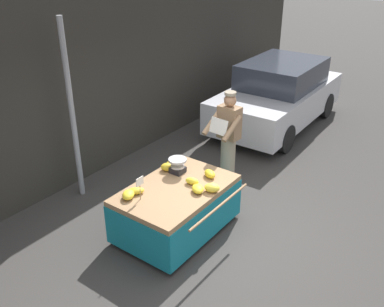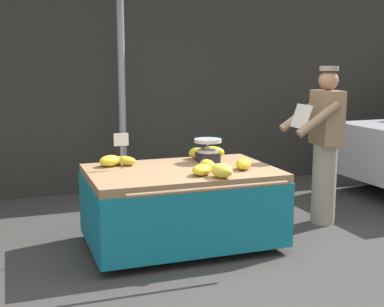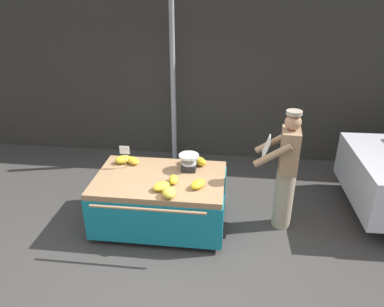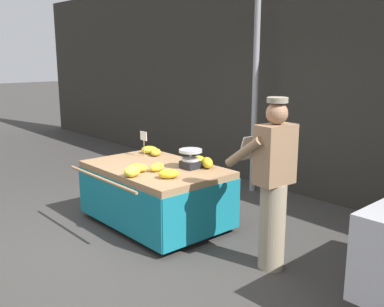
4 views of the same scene
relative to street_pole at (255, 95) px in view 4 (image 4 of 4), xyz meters
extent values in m
plane|color=#383533|center=(0.37, -2.55, -1.50)|extent=(60.00, 60.00, 0.00)
cube|color=#2D2B26|center=(0.37, 0.50, 0.23)|extent=(16.00, 0.24, 3.46)
cylinder|color=gray|center=(0.00, 0.00, 0.00)|extent=(0.09, 0.09, 3.00)
cube|color=#93704C|center=(0.13, -1.99, -0.78)|extent=(1.76, 1.16, 0.08)
cylinder|color=black|center=(-0.67, -1.99, -1.15)|extent=(0.05, 0.70, 0.70)
cylinder|color=#B7B7BC|center=(-0.70, -1.99, -1.15)|extent=(0.01, 0.13, 0.13)
cylinder|color=black|center=(0.93, -1.99, -1.15)|extent=(0.05, 0.70, 0.70)
cylinder|color=#B7B7BC|center=(0.96, -1.99, -1.15)|extent=(0.01, 0.13, 0.13)
cylinder|color=#4C4742|center=(0.13, -1.49, -1.16)|extent=(0.05, 0.05, 0.68)
cube|color=#147284|center=(0.13, -2.57, -1.12)|extent=(1.76, 0.02, 0.60)
cube|color=#147284|center=(0.13, -1.41, -1.12)|extent=(1.76, 0.02, 0.60)
cube|color=#147284|center=(-0.75, -1.99, -1.12)|extent=(0.02, 1.16, 0.60)
cube|color=#147284|center=(1.01, -1.99, -1.12)|extent=(0.02, 1.16, 0.60)
cylinder|color=#93704C|center=(0.13, -2.75, -0.76)|extent=(1.41, 0.04, 0.04)
cube|color=black|center=(0.50, -1.73, -0.70)|extent=(0.20, 0.20, 0.09)
cylinder|color=#B7B7BC|center=(0.50, -1.73, -0.60)|extent=(0.02, 0.02, 0.11)
cylinder|color=#B7B7BC|center=(0.50, -1.73, -0.53)|extent=(0.28, 0.28, 0.03)
cylinder|color=#B7B7BC|center=(0.50, -1.73, -0.63)|extent=(0.21, 0.21, 0.03)
cylinder|color=#997A51|center=(-0.40, -1.78, -0.63)|extent=(0.01, 0.01, 0.22)
cube|color=white|center=(-0.40, -1.79, -0.46)|extent=(0.14, 0.01, 0.12)
ellipsoid|color=gold|center=(-0.34, -1.63, -0.70)|extent=(0.28, 0.27, 0.09)
ellipsoid|color=yellow|center=(0.35, -2.12, -0.69)|extent=(0.15, 0.22, 0.10)
ellipsoid|color=gold|center=(0.68, -2.21, -0.69)|extent=(0.24, 0.27, 0.11)
ellipsoid|color=yellow|center=(0.35, -2.47, -0.68)|extent=(0.23, 0.26, 0.13)
ellipsoid|color=yellow|center=(0.22, -2.31, -0.69)|extent=(0.28, 0.28, 0.10)
ellipsoid|color=yellow|center=(-0.48, -1.63, -0.69)|extent=(0.29, 0.27, 0.11)
ellipsoid|color=gold|center=(0.46, -1.57, -0.68)|extent=(0.26, 0.26, 0.12)
ellipsoid|color=gold|center=(0.62, -1.57, -0.68)|extent=(0.28, 0.24, 0.13)
cylinder|color=gray|center=(1.83, -1.82, -1.06)|extent=(0.26, 0.26, 0.88)
cube|color=#8C6B4C|center=(1.83, -1.82, -0.33)|extent=(0.26, 0.40, 0.58)
sphere|color=#9E7051|center=(1.83, -1.82, 0.06)|extent=(0.21, 0.21, 0.21)
cylinder|color=gray|center=(1.83, -1.82, 0.19)|extent=(0.20, 0.20, 0.05)
cylinder|color=#8C6B4C|center=(1.61, -2.01, -0.32)|extent=(0.48, 0.13, 0.37)
cylinder|color=#8C6B4C|center=(1.64, -1.60, -0.32)|extent=(0.48, 0.13, 0.37)
cube|color=silver|center=(1.54, -1.80, -0.31)|extent=(0.12, 0.35, 0.25)
camera|label=1|loc=(-4.04, -5.34, 2.48)|focal=40.22mm
camera|label=2|loc=(-1.40, -6.61, 0.26)|focal=49.06mm
camera|label=3|loc=(1.09, -6.27, 1.69)|focal=34.37mm
camera|label=4|loc=(4.40, -5.14, 0.61)|focal=41.37mm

